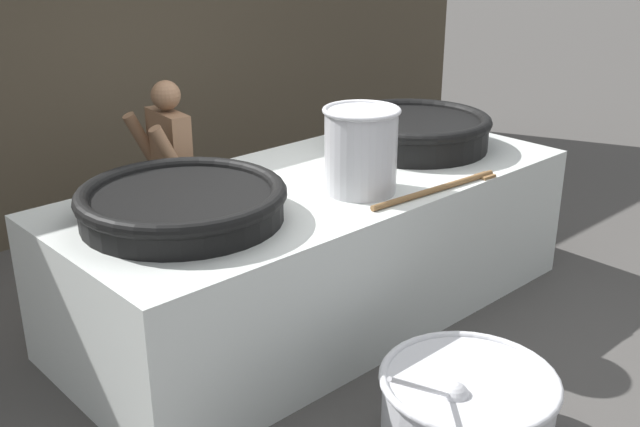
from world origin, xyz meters
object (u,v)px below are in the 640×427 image
object	(u,v)px
giant_wok_near	(182,202)
stock_pot	(361,149)
prep_bowl_vegetables	(467,407)
giant_wok_far	(414,130)
cook	(171,175)

from	to	relation	value
giant_wok_near	stock_pot	distance (m)	1.20
stock_pot	prep_bowl_vegetables	distance (m)	1.75
giant_wok_near	prep_bowl_vegetables	distance (m)	1.99
giant_wok_near	prep_bowl_vegetables	size ratio (longest dim) A/B	1.00
giant_wok_far	prep_bowl_vegetables	world-z (taller)	giant_wok_far
giant_wok_far	stock_pot	bearing A→B (deg)	-157.73
giant_wok_near	giant_wok_far	bearing A→B (deg)	1.56
giant_wok_near	giant_wok_far	xyz separation A→B (m)	(2.17, 0.06, 0.03)
giant_wok_far	prep_bowl_vegetables	distance (m)	2.47
stock_pot	prep_bowl_vegetables	bearing A→B (deg)	-110.50
giant_wok_far	stock_pot	distance (m)	1.13
giant_wok_near	stock_pot	world-z (taller)	stock_pot
giant_wok_far	stock_pot	world-z (taller)	stock_pot
giant_wok_near	stock_pot	xyz separation A→B (m)	(1.13, -0.36, 0.18)
giant_wok_far	cook	bearing A→B (deg)	144.04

